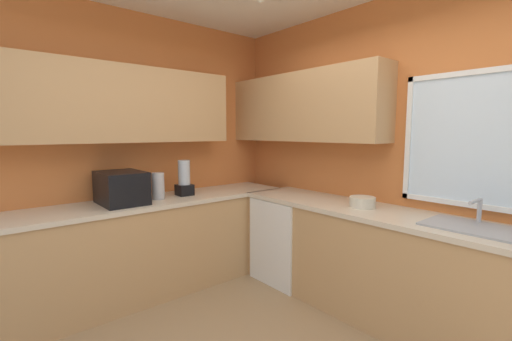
% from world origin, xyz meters
% --- Properties ---
extents(room_shell, '(4.06, 3.36, 2.78)m').
position_xyz_m(room_shell, '(-0.80, 0.55, 1.88)').
color(room_shell, '#D17238').
rests_on(room_shell, ground_plane).
extents(counter_run_left, '(0.65, 2.97, 0.90)m').
position_xyz_m(counter_run_left, '(-1.66, 0.00, 0.45)').
color(counter_run_left, tan).
rests_on(counter_run_left, ground_plane).
extents(counter_run_back, '(3.15, 0.65, 0.90)m').
position_xyz_m(counter_run_back, '(0.21, 1.31, 0.45)').
color(counter_run_back, tan).
rests_on(counter_run_back, ground_plane).
extents(dishwasher, '(0.60, 0.60, 0.86)m').
position_xyz_m(dishwasher, '(-1.00, 1.28, 0.43)').
color(dishwasher, white).
rests_on(dishwasher, ground_plane).
extents(microwave, '(0.48, 0.36, 0.29)m').
position_xyz_m(microwave, '(-1.66, -0.22, 1.05)').
color(microwave, black).
rests_on(microwave, counter_run_left).
extents(kettle, '(0.12, 0.12, 0.26)m').
position_xyz_m(kettle, '(-1.64, 0.12, 1.03)').
color(kettle, '#B7B7BC').
rests_on(kettle, counter_run_left).
extents(sink_assembly, '(0.55, 0.40, 0.19)m').
position_xyz_m(sink_assembly, '(0.66, 1.32, 0.92)').
color(sink_assembly, '#9EA0A5').
rests_on(sink_assembly, counter_run_back).
extents(bowl, '(0.22, 0.22, 0.09)m').
position_xyz_m(bowl, '(-0.17, 1.31, 0.95)').
color(bowl, beige).
rests_on(bowl, counter_run_back).
extents(blender_appliance, '(0.15, 0.15, 0.36)m').
position_xyz_m(blender_appliance, '(-1.66, 0.41, 1.07)').
color(blender_appliance, black).
rests_on(blender_appliance, counter_run_left).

